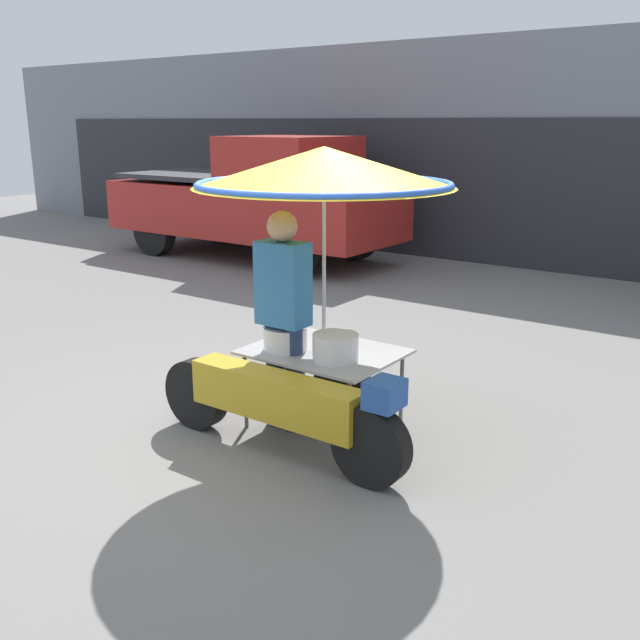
# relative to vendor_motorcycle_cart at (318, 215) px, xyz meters

# --- Properties ---
(ground_plane) EXTENTS (36.00, 36.00, 0.00)m
(ground_plane) POSITION_rel_vendor_motorcycle_cart_xyz_m (-0.37, -0.31, -1.65)
(ground_plane) COLOR slate
(shopfront_building) EXTENTS (28.00, 2.06, 3.60)m
(shopfront_building) POSITION_rel_vendor_motorcycle_cart_xyz_m (-0.37, 7.99, 0.14)
(shopfront_building) COLOR gray
(shopfront_building) RESTS_ON ground
(vendor_motorcycle_cart) EXTENTS (2.11, 1.87, 2.11)m
(vendor_motorcycle_cart) POSITION_rel_vendor_motorcycle_cart_xyz_m (0.00, 0.00, 0.00)
(vendor_motorcycle_cart) COLOR black
(vendor_motorcycle_cart) RESTS_ON ground
(vendor_person) EXTENTS (0.38, 0.22, 1.67)m
(vendor_person) POSITION_rel_vendor_motorcycle_cart_xyz_m (-0.24, -0.11, -0.71)
(vendor_person) COLOR navy
(vendor_person) RESTS_ON ground
(pickup_truck) EXTENTS (5.18, 1.97, 2.06)m
(pickup_truck) POSITION_rel_vendor_motorcycle_cart_xyz_m (-5.00, 5.16, -0.64)
(pickup_truck) COLOR black
(pickup_truck) RESTS_ON ground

